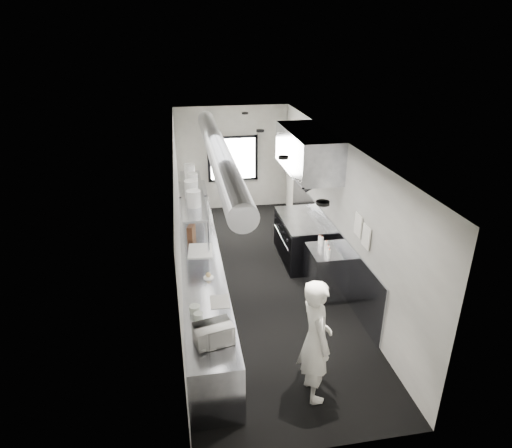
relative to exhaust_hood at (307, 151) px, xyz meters
name	(u,v)px	position (x,y,z in m)	size (l,w,h in m)	color
floor	(259,279)	(-1.10, -0.70, -2.39)	(3.00, 8.00, 0.01)	black
ceiling	(259,141)	(-1.10, -0.70, 0.41)	(3.00, 8.00, 0.01)	white
wall_back	(233,158)	(-1.10, 3.30, -0.99)	(3.00, 0.02, 2.80)	#BBBAB2
wall_front	(326,357)	(-1.10, -4.70, -0.99)	(3.00, 0.02, 2.80)	#BBBAB2
wall_left	(179,220)	(-2.60, -0.70, -0.99)	(0.02, 8.00, 2.80)	#BBBAB2
wall_right	(335,210)	(0.40, -0.70, -0.99)	(0.02, 8.00, 2.80)	#BBBAB2
wall_cladding	(326,242)	(0.38, -0.40, -1.84)	(0.03, 5.50, 1.10)	#90939D
hvac_duct	(218,151)	(-1.80, -0.30, 0.16)	(0.40, 0.40, 6.40)	#9B9DA4
service_window	(233,159)	(-1.10, 3.26, -0.99)	(1.36, 0.05, 1.25)	white
exhaust_hood	(307,151)	(0.00, 0.00, 0.00)	(0.81, 2.20, 0.88)	#90939D
prep_counter	(202,277)	(-2.25, -1.20, -1.94)	(0.70, 6.00, 0.90)	#90939D
pass_shelf	(193,194)	(-2.29, 0.30, -0.86)	(0.45, 3.00, 0.68)	#90939D
range	(301,239)	(-0.06, 0.00, -1.92)	(0.88, 1.60, 0.94)	black
bottle_station	(326,272)	(0.05, -1.40, -1.94)	(0.65, 0.80, 0.90)	#90939D
far_work_table	(193,205)	(-2.25, 2.50, -1.94)	(0.70, 1.20, 0.90)	#90939D
notice_sheet_a	(358,225)	(0.37, -1.90, -0.79)	(0.02, 0.28, 0.38)	white
notice_sheet_b	(366,237)	(0.37, -2.25, -0.84)	(0.02, 0.28, 0.38)	white
line_cook	(316,340)	(-0.91, -3.81, -1.50)	(0.65, 0.43, 1.79)	silver
microwave	(213,334)	(-2.22, -3.63, -1.36)	(0.45, 0.34, 0.27)	silver
deli_tub_a	(198,316)	(-2.39, -3.09, -1.44)	(0.13, 0.13, 0.09)	#ADB7A8
deli_tub_b	(195,309)	(-2.43, -2.93, -1.44)	(0.15, 0.15, 0.11)	#ADB7A8
newspaper	(220,302)	(-2.06, -2.72, -1.49)	(0.29, 0.36, 0.01)	silver
small_plate	(208,277)	(-2.17, -2.00, -1.48)	(0.17, 0.17, 0.01)	white
pastry	(208,275)	(-2.17, -2.00, -1.43)	(0.08, 0.08, 0.08)	tan
cutting_board	(200,251)	(-2.25, -1.03, -1.48)	(0.44, 0.58, 0.02)	silver
knife_block	(191,232)	(-2.38, -0.44, -1.36)	(0.11, 0.24, 0.26)	brown
plate_stack_a	(194,199)	(-2.30, -0.49, -0.67)	(0.27, 0.27, 0.31)	white
plate_stack_b	(191,189)	(-2.32, 0.01, -0.65)	(0.27, 0.27, 0.35)	white
plate_stack_c	(192,181)	(-2.27, 0.57, -0.66)	(0.22, 0.22, 0.32)	white
plate_stack_d	(190,172)	(-2.31, 1.12, -0.64)	(0.23, 0.23, 0.36)	white
squeeze_bottle_a	(329,254)	(-0.02, -1.69, -1.41)	(0.05, 0.05, 0.16)	silver
squeeze_bottle_b	(328,251)	(-0.01, -1.59, -1.40)	(0.06, 0.06, 0.18)	silver
squeeze_bottle_c	(326,246)	(0.02, -1.40, -1.40)	(0.06, 0.06, 0.18)	silver
squeeze_bottle_d	(322,242)	(0.00, -1.21, -1.40)	(0.06, 0.06, 0.18)	silver
squeeze_bottle_e	(320,240)	(-0.01, -1.11, -1.41)	(0.05, 0.05, 0.16)	silver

